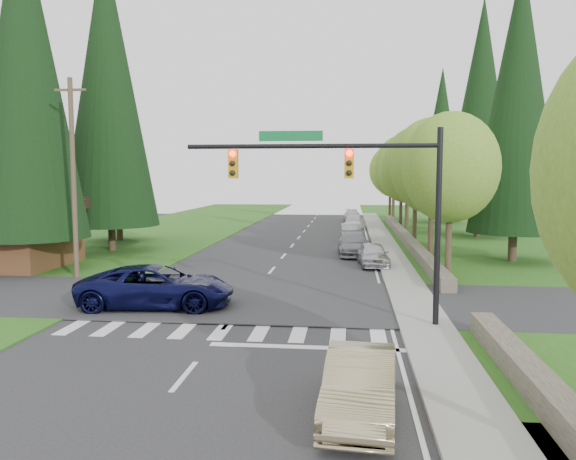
% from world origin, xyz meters
% --- Properties ---
extents(ground, '(120.00, 120.00, 0.00)m').
position_xyz_m(ground, '(0.00, 0.00, 0.00)').
color(ground, '#28282B').
rests_on(ground, ground).
extents(grass_east, '(14.00, 110.00, 0.06)m').
position_xyz_m(grass_east, '(13.00, 20.00, 0.03)').
color(grass_east, '#295215').
rests_on(grass_east, ground).
extents(grass_west, '(14.00, 110.00, 0.06)m').
position_xyz_m(grass_west, '(-13.00, 20.00, 0.03)').
color(grass_west, '#295215').
rests_on(grass_west, ground).
extents(cross_street, '(120.00, 8.00, 0.10)m').
position_xyz_m(cross_street, '(0.00, 8.00, 0.00)').
color(cross_street, '#28282B').
rests_on(cross_street, ground).
extents(sidewalk_east, '(1.80, 80.00, 0.13)m').
position_xyz_m(sidewalk_east, '(6.90, 22.00, 0.07)').
color(sidewalk_east, gray).
rests_on(sidewalk_east, ground).
extents(curb_east, '(0.20, 80.00, 0.13)m').
position_xyz_m(curb_east, '(6.05, 22.00, 0.07)').
color(curb_east, gray).
rests_on(curb_east, ground).
extents(stone_wall_south, '(0.70, 14.00, 0.70)m').
position_xyz_m(stone_wall_south, '(8.60, -3.00, 0.35)').
color(stone_wall_south, '#4C4438').
rests_on(stone_wall_south, ground).
extents(stone_wall_north, '(0.70, 40.00, 0.70)m').
position_xyz_m(stone_wall_north, '(8.60, 30.00, 0.35)').
color(stone_wall_north, '#4C4438').
rests_on(stone_wall_north, ground).
extents(traffic_signal, '(8.70, 0.37, 6.80)m').
position_xyz_m(traffic_signal, '(4.37, 4.50, 4.98)').
color(traffic_signal, black).
rests_on(traffic_signal, ground).
extents(brown_building, '(8.40, 8.40, 5.40)m').
position_xyz_m(brown_building, '(-15.00, 15.00, 3.14)').
color(brown_building, '#4C2D19').
rests_on(brown_building, ground).
extents(utility_pole, '(1.60, 0.24, 10.00)m').
position_xyz_m(utility_pole, '(-9.50, 12.00, 5.14)').
color(utility_pole, '#473828').
rests_on(utility_pole, ground).
extents(decid_tree_0, '(4.80, 4.80, 8.37)m').
position_xyz_m(decid_tree_0, '(9.20, 14.00, 5.60)').
color(decid_tree_0, '#38281C').
rests_on(decid_tree_0, ground).
extents(decid_tree_1, '(5.20, 5.20, 8.80)m').
position_xyz_m(decid_tree_1, '(9.30, 21.00, 5.80)').
color(decid_tree_1, '#38281C').
rests_on(decid_tree_1, ground).
extents(decid_tree_2, '(5.00, 5.00, 8.82)m').
position_xyz_m(decid_tree_2, '(9.10, 28.00, 5.93)').
color(decid_tree_2, '#38281C').
rests_on(decid_tree_2, ground).
extents(decid_tree_3, '(5.00, 5.00, 8.55)m').
position_xyz_m(decid_tree_3, '(9.20, 35.00, 5.66)').
color(decid_tree_3, '#38281C').
rests_on(decid_tree_3, ground).
extents(decid_tree_4, '(5.40, 5.40, 9.18)m').
position_xyz_m(decid_tree_4, '(9.30, 42.00, 6.06)').
color(decid_tree_4, '#38281C').
rests_on(decid_tree_4, ground).
extents(decid_tree_5, '(4.80, 4.80, 8.30)m').
position_xyz_m(decid_tree_5, '(9.10, 49.00, 5.53)').
color(decid_tree_5, '#38281C').
rests_on(decid_tree_5, ground).
extents(decid_tree_6, '(5.20, 5.20, 8.86)m').
position_xyz_m(decid_tree_6, '(9.20, 56.00, 5.86)').
color(decid_tree_6, '#38281C').
rests_on(decid_tree_6, ground).
extents(conifer_w_a, '(6.12, 6.12, 19.80)m').
position_xyz_m(conifer_w_a, '(-13.00, 14.00, 10.79)').
color(conifer_w_a, '#38281C').
rests_on(conifer_w_a, ground).
extents(conifer_w_b, '(5.44, 5.44, 17.80)m').
position_xyz_m(conifer_w_b, '(-16.00, 18.00, 9.79)').
color(conifer_w_b, '#38281C').
rests_on(conifer_w_b, ground).
extents(conifer_w_c, '(6.46, 6.46, 20.80)m').
position_xyz_m(conifer_w_c, '(-12.00, 22.00, 11.29)').
color(conifer_w_c, '#38281C').
rests_on(conifer_w_c, ground).
extents(conifer_w_e, '(5.78, 5.78, 18.80)m').
position_xyz_m(conifer_w_e, '(-14.00, 28.00, 10.29)').
color(conifer_w_e, '#38281C').
rests_on(conifer_w_e, ground).
extents(conifer_e_a, '(5.44, 5.44, 17.80)m').
position_xyz_m(conifer_e_a, '(14.00, 20.00, 9.79)').
color(conifer_e_a, '#38281C').
rests_on(conifer_e_a, ground).
extents(conifer_e_b, '(6.12, 6.12, 19.80)m').
position_xyz_m(conifer_e_b, '(15.00, 34.00, 10.79)').
color(conifer_e_b, '#38281C').
rests_on(conifer_e_b, ground).
extents(conifer_e_c, '(5.10, 5.10, 16.80)m').
position_xyz_m(conifer_e_c, '(14.00, 48.00, 9.29)').
color(conifer_e_c, '#38281C').
rests_on(conifer_e_c, ground).
extents(sedan_champagne, '(1.76, 4.32, 1.39)m').
position_xyz_m(sedan_champagne, '(4.50, -2.91, 0.70)').
color(sedan_champagne, tan).
rests_on(sedan_champagne, ground).
extents(suv_navy, '(6.26, 3.33, 1.68)m').
position_xyz_m(suv_navy, '(-3.31, 6.34, 0.84)').
color(suv_navy, '#0B0D37').
rests_on(suv_navy, ground).
extents(parked_car_a, '(1.94, 4.12, 1.36)m').
position_xyz_m(parked_car_a, '(5.60, 17.55, 0.68)').
color(parked_car_a, '#B9B8BD').
rests_on(parked_car_a, ground).
extents(parked_car_b, '(2.26, 5.12, 1.46)m').
position_xyz_m(parked_car_b, '(4.55, 22.00, 0.73)').
color(parked_car_b, gray).
rests_on(parked_car_b, ground).
extents(parked_car_c, '(1.65, 4.20, 1.36)m').
position_xyz_m(parked_car_c, '(4.32, 29.84, 0.68)').
color(parked_car_c, '#A2A1A6').
rests_on(parked_car_c, ground).
extents(parked_car_d, '(2.23, 4.60, 1.51)m').
position_xyz_m(parked_car_d, '(4.72, 40.09, 0.76)').
color(parked_car_d, silver).
rests_on(parked_car_d, ground).
extents(parked_car_e, '(2.16, 4.55, 1.28)m').
position_xyz_m(parked_car_e, '(4.55, 49.96, 0.64)').
color(parked_car_e, '#BABBC0').
rests_on(parked_car_e, ground).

